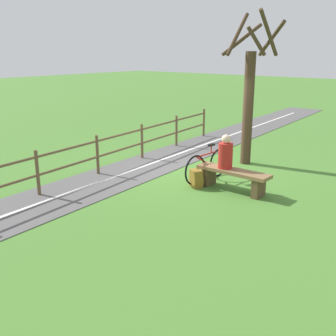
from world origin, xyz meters
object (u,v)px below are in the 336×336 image
object	(u,v)px
bench	(233,176)
person_seated	(225,154)
bicycle	(207,165)
tree_near_bench	(249,95)
backpack	(196,179)

from	to	relation	value
bench	person_seated	distance (m)	0.55
bicycle	tree_near_bench	world-z (taller)	tree_near_bench
bicycle	tree_near_bench	distance (m)	2.64
person_seated	bicycle	bearing A→B (deg)	-19.94
bench	backpack	bearing A→B (deg)	22.13
bench	bicycle	size ratio (longest dim) A/B	1.05
person_seated	backpack	xyz separation A→B (m)	(0.59, 0.32, -0.65)
backpack	bicycle	bearing A→B (deg)	-81.97
bench	person_seated	size ratio (longest dim) A/B	2.26
backpack	person_seated	bearing A→B (deg)	-151.42
bicycle	tree_near_bench	xyz separation A→B (m)	(0.07, -2.11, 1.59)
bicycle	backpack	world-z (taller)	bicycle
bicycle	backpack	distance (m)	0.61
person_seated	bicycle	size ratio (longest dim) A/B	0.47
person_seated	bench	bearing A→B (deg)	180.00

